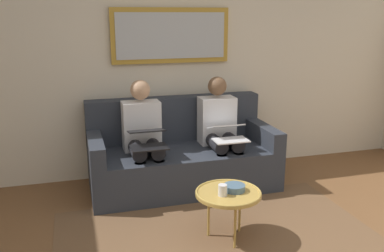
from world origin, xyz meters
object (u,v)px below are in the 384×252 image
framed_mirror (171,36)px  cup (223,190)px  bowl (234,188)px  laptop_white (228,132)px  couch (181,156)px  person_left (220,128)px  laptop_black (148,138)px  person_right (143,134)px  coffee_table (228,194)px

framed_mirror → cup: framed_mirror is taller
bowl → laptop_white: (-0.28, -0.89, 0.20)m
couch → cup: size_ratio=21.26×
person_left → framed_mirror: bearing=-48.2°
cup → laptop_black: laptop_black is taller
couch → framed_mirror: size_ratio=1.48×
person_right → laptop_black: size_ratio=3.05×
laptop_white → laptop_black: laptop_black is taller
couch → laptop_black: 0.61m
couch → laptop_black: size_ratio=5.11×
laptop_white → person_right: person_right is taller
bowl → person_left: (-0.28, -1.13, 0.18)m
coffee_table → cup: 0.10m
couch → coffee_table: 1.22m
coffee_table → person_left: person_left is taller
person_left → laptop_white: bearing=90.0°
framed_mirror → coffee_table: bearing=92.4°
bowl → laptop_white: size_ratio=0.49×
framed_mirror → person_right: framed_mirror is taller
coffee_table → laptop_black: bearing=-62.4°
person_left → bowl: bearing=75.9°
cup → person_left: bearing=-108.8°
bowl → laptop_black: 1.06m
framed_mirror → couch: bearing=90.0°
laptop_black → cup: bearing=113.3°
framed_mirror → laptop_black: (0.41, 0.70, -0.92)m
laptop_white → bowl: bearing=72.3°
couch → framed_mirror: 1.30m
coffee_table → person_left: bearing=-106.6°
coffee_table → bowl: size_ratio=3.06×
person_right → couch: bearing=-170.5°
person_left → laptop_white: 0.24m
bowl → coffee_table: bearing=15.4°
couch → framed_mirror: (0.00, -0.39, 1.24)m
coffee_table → bowl: bearing=-164.6°
framed_mirror → person_left: (-0.41, 0.46, -0.94)m
person_left → laptop_black: size_ratio=3.05×
person_right → framed_mirror: bearing=-131.8°
person_right → laptop_white: bearing=163.5°
framed_mirror → coffee_table: 1.98m
cup → bowl: bearing=-152.9°
coffee_table → person_left: 1.22m
laptop_white → couch: bearing=-37.2°
person_right → person_left: bearing=180.0°
coffee_table → cup: size_ratio=5.85×
coffee_table → laptop_white: bearing=-110.6°
couch → person_right: person_right is taller
framed_mirror → bowl: (-0.12, 1.59, -1.12)m
person_right → laptop_black: (0.00, 0.24, 0.03)m
laptop_white → person_right: (0.82, -0.24, -0.02)m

